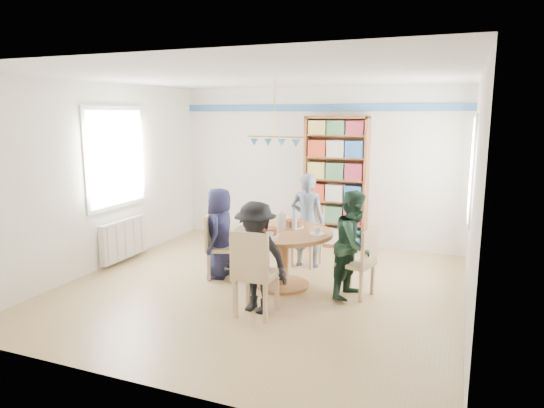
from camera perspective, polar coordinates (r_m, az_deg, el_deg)
The scene contains 14 objects.
ground at distance 6.46m, azimuth -1.33°, elevation -9.81°, with size 5.00×5.00×0.00m, color tan.
room_shell at distance 6.98m, azimuth -0.57°, elevation 5.64°, with size 5.00×5.00×5.00m.
radiator at distance 7.81m, azimuth -17.02°, elevation -3.96°, with size 0.12×1.00×0.60m.
dining_table at distance 6.35m, azimuth 1.29°, elevation -4.90°, with size 1.30×1.30×0.75m.
chair_left at distance 6.75m, azimuth -6.61°, elevation -4.60°, with size 0.51×0.51×0.89m.
chair_right at distance 6.10m, azimuth 10.49°, elevation -6.45°, with size 0.48×0.48×0.88m.
chair_far at distance 7.33m, azimuth 4.35°, elevation -3.34°, with size 0.45×0.45×0.89m.
chair_near at distance 5.40m, azimuth -2.20°, elevation -7.75°, with size 0.45×0.45×1.01m.
person_left at distance 6.75m, azimuth -6.15°, elevation -3.39°, with size 0.61×0.40×1.26m, color #191B39.
person_right at distance 6.07m, azimuth 9.67°, elevation -4.68°, with size 0.65×0.51×1.34m, color #183021.
person_far at distance 7.17m, azimuth 4.16°, elevation -1.92°, with size 0.51×0.34×1.40m, color gray.
person_near at distance 5.54m, azimuth -1.91°, elevation -6.30°, with size 0.83×0.48×1.29m, color black.
bookshelf at distance 8.24m, azimuth 7.53°, elevation 2.39°, with size 1.05×0.32×2.21m.
tableware at distance 6.32m, azimuth 1.18°, elevation -2.57°, with size 1.11×1.11×0.29m.
Camera 1 is at (2.38, -5.57, 2.25)m, focal length 32.00 mm.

